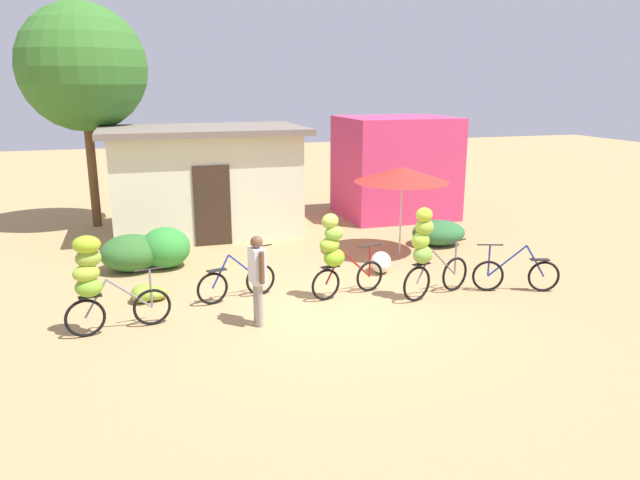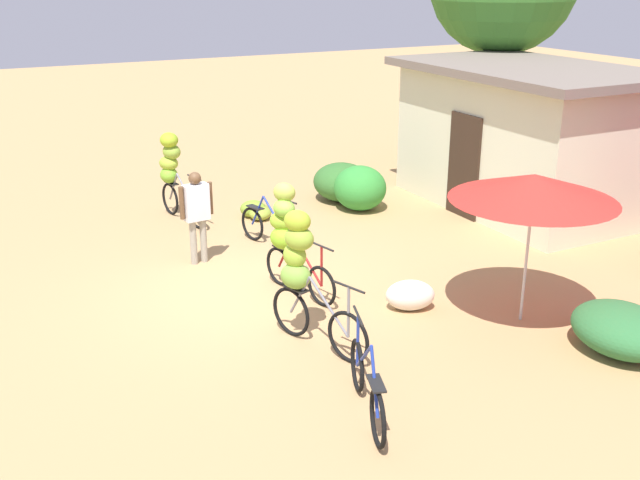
% 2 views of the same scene
% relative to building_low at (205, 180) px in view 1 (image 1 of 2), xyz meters
% --- Properties ---
extents(ground_plane, '(60.00, 60.00, 0.00)m').
position_rel_building_low_xyz_m(ground_plane, '(1.50, -6.38, -1.44)').
color(ground_plane, tan).
extents(building_low, '(5.25, 3.36, 2.83)m').
position_rel_building_low_xyz_m(building_low, '(0.00, 0.00, 0.00)').
color(building_low, beige).
rests_on(building_low, ground).
extents(shop_pink, '(3.20, 2.80, 2.98)m').
position_rel_building_low_xyz_m(shop_pink, '(5.75, 0.49, 0.05)').
color(shop_pink, '#D43769').
rests_on(shop_pink, ground).
extents(tree_behind_building, '(3.38, 3.38, 6.04)m').
position_rel_building_low_xyz_m(tree_behind_building, '(-2.90, 1.63, 2.90)').
color(tree_behind_building, brown).
rests_on(tree_behind_building, ground).
extents(hedge_bush_front_left, '(1.30, 1.18, 0.79)m').
position_rel_building_low_xyz_m(hedge_bush_front_left, '(-1.98, -3.03, -1.04)').
color(hedge_bush_front_left, '#32682B').
rests_on(hedge_bush_front_left, ground).
extents(hedge_bush_front_right, '(1.08, 1.05, 0.90)m').
position_rel_building_low_xyz_m(hedge_bush_front_right, '(-1.25, -3.02, -0.99)').
color(hedge_bush_front_right, '#328B34').
rests_on(hedge_bush_front_right, ground).
extents(hedge_bush_mid, '(1.35, 1.11, 0.62)m').
position_rel_building_low_xyz_m(hedge_bush_mid, '(5.40, -3.06, -1.13)').
color(hedge_bush_mid, '#2D6C38').
rests_on(hedge_bush_mid, ground).
extents(market_umbrella, '(2.21, 2.21, 2.08)m').
position_rel_building_low_xyz_m(market_umbrella, '(4.12, -3.55, 0.47)').
color(market_umbrella, beige).
rests_on(market_umbrella, ground).
extents(bicycle_leftmost, '(1.67, 0.50, 1.66)m').
position_rel_building_low_xyz_m(bicycle_leftmost, '(-2.49, -6.48, -0.45)').
color(bicycle_leftmost, black).
rests_on(bicycle_leftmost, ground).
extents(bicycle_near_pile, '(1.55, 0.46, 0.98)m').
position_rel_building_low_xyz_m(bicycle_near_pile, '(-0.09, -5.51, -1.10)').
color(bicycle_near_pile, black).
rests_on(bicycle_near_pile, ground).
extents(bicycle_center_loaded, '(1.57, 0.56, 1.64)m').
position_rel_building_low_xyz_m(bicycle_center_loaded, '(1.70, -5.99, -0.50)').
color(bicycle_center_loaded, black).
rests_on(bicycle_center_loaded, ground).
extents(bicycle_by_shop, '(1.63, 0.68, 1.77)m').
position_rel_building_low_xyz_m(bicycle_by_shop, '(3.29, -6.51, -0.44)').
color(bicycle_by_shop, black).
rests_on(bicycle_by_shop, ground).
extents(bicycle_rightmost, '(1.62, 0.59, 0.95)m').
position_rel_building_low_xyz_m(bicycle_rightmost, '(5.17, -6.65, -1.09)').
color(bicycle_rightmost, black).
rests_on(bicycle_rightmost, ground).
extents(banana_pile_on_ground, '(0.82, 0.73, 0.33)m').
position_rel_building_low_xyz_m(banana_pile_on_ground, '(-1.72, -5.07, -1.29)').
color(banana_pile_on_ground, olive).
rests_on(banana_pile_on_ground, ground).
extents(produce_sack, '(0.68, 0.82, 0.44)m').
position_rel_building_low_xyz_m(produce_sack, '(3.14, -4.74, -1.22)').
color(produce_sack, silver).
rests_on(produce_sack, ground).
extents(person_vendor, '(0.25, 0.58, 1.55)m').
position_rel_building_low_xyz_m(person_vendor, '(0.05, -6.84, -0.50)').
color(person_vendor, gray).
rests_on(person_vendor, ground).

